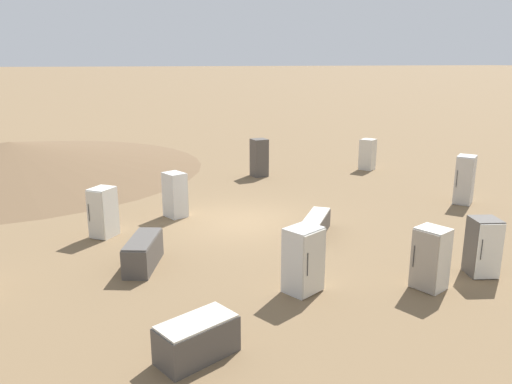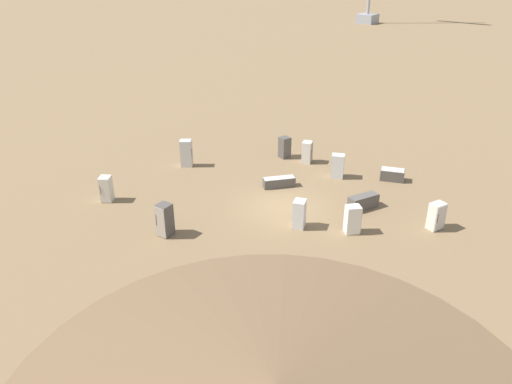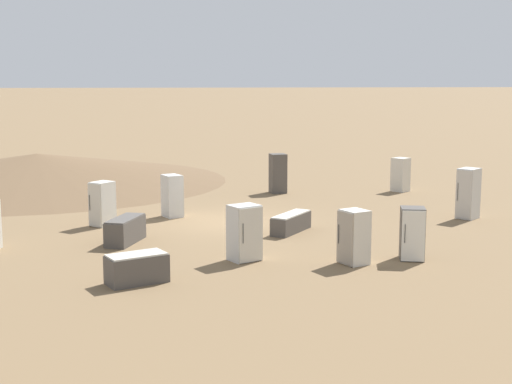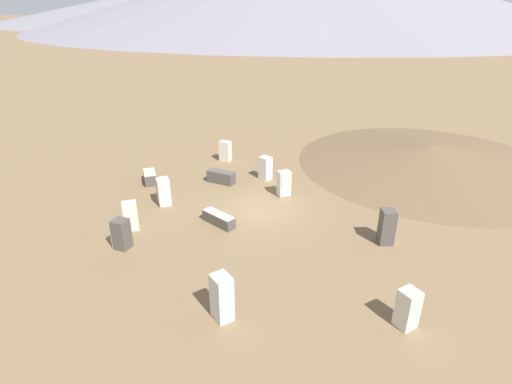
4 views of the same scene
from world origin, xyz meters
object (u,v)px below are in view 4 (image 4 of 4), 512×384
Objects in this scene: discarded_fridge_7 at (150,177)px; discarded_fridge_8 at (225,151)px; discarded_fridge_5 at (284,184)px; discarded_fridge_9 at (221,177)px; discarded_fridge_0 at (131,216)px; discarded_fridge_1 at (121,234)px; discarded_fridge_2 at (222,297)px; discarded_fridge_11 at (164,192)px; discarded_fridge_3 at (408,309)px; discarded_fridge_4 at (387,227)px; discarded_fridge_10 at (265,168)px; discarded_fridge_6 at (219,219)px.

discarded_fridge_8 reaches higher than discarded_fridge_7.
discarded_fridge_5 is 4.32m from discarded_fridge_9.
discarded_fridge_0 is 5.84m from discarded_fridge_7.
discarded_fridge_0 reaches higher than discarded_fridge_1.
discarded_fridge_1 is 0.80× the size of discarded_fridge_2.
discarded_fridge_11 is (1.64, -6.70, 0.00)m from discarded_fridge_5.
discarded_fridge_8 is (-15.90, -8.69, -0.02)m from discarded_fridge_3.
discarded_fridge_11 is at bearing -110.66° from discarded_fridge_4.
discarded_fridge_11 reaches higher than discarded_fridge_1.
discarded_fridge_7 is 0.86× the size of discarded_fridge_9.
discarded_fridge_3 is at bearing -114.25° from discarded_fridge_10.
discarded_fridge_1 is 1.00× the size of discarded_fridge_8.
discarded_fridge_2 is 12.18m from discarded_fridge_9.
discarded_fridge_2 is at bearing 48.56° from discarded_fridge_6.
discarded_fridge_8 is at bearing -143.95° from discarded_fridge_4.
discarded_fridge_4 is (-1.37, 12.23, 0.13)m from discarded_fridge_1.
discarded_fridge_3 is 11.20m from discarded_fridge_5.
discarded_fridge_4 is 12.00m from discarded_fridge_11.
discarded_fridge_1 is 4.81m from discarded_fridge_6.
discarded_fridge_6 is 4.01m from discarded_fridge_11.
discarded_fridge_8 reaches higher than discarded_fridge_6.
discarded_fridge_1 is 0.90× the size of discarded_fridge_7.
discarded_fridge_10 is at bearing 26.09° from discarded_fridge_0.
discarded_fridge_7 is 1.07× the size of discarded_fridge_10.
discarded_fridge_1 is 0.94× the size of discarded_fridge_11.
discarded_fridge_7 is at bearing 24.97° from discarded_fridge_1.
discarded_fridge_6 is 5.35m from discarded_fridge_9.
discarded_fridge_2 is at bearing -83.56° from discarded_fridge_7.
discarded_fridge_7 is 4.50m from discarded_fridge_9.
discarded_fridge_10 is (-8.62, 6.12, 0.03)m from discarded_fridge_1.
discarded_fridge_1 is at bearing -173.48° from discarded_fridge_10.
discarded_fridge_7 is at bearing -119.82° from discarded_fridge_4.
discarded_fridge_6 is (-6.62, -7.67, -0.45)m from discarded_fridge_3.
discarded_fridge_7 is (-4.95, -5.20, 0.06)m from discarded_fridge_6.
discarded_fridge_6 is 1.21× the size of discarded_fridge_11.
discarded_fridge_0 reaches higher than discarded_fridge_9.
discarded_fridge_10 is at bearing 47.97° from discarded_fridge_2.
discarded_fridge_1 is 8.52m from discarded_fridge_9.
discarded_fridge_2 is 16.15m from discarded_fridge_8.
discarded_fridge_4 is at bearing -28.52° from discarded_fridge_8.
discarded_fridge_5 is at bearing -139.99° from discarded_fridge_4.
discarded_fridge_7 is 1.04× the size of discarded_fridge_11.
discarded_fridge_3 is 14.07m from discarded_fridge_11.
discarded_fridge_10 reaches higher than discarded_fridge_9.
discarded_fridge_10 reaches higher than discarded_fridge_8.
discarded_fridge_5 is 1.02× the size of discarded_fridge_10.
discarded_fridge_6 is at bearing -10.93° from discarded_fridge_0.
discarded_fridge_8 is (-11.80, 3.07, 0.00)m from discarded_fridge_1.
discarded_fridge_8 is 7.63m from discarded_fridge_11.
discarded_fridge_6 is at bearing 26.61° from discarded_fridge_5.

